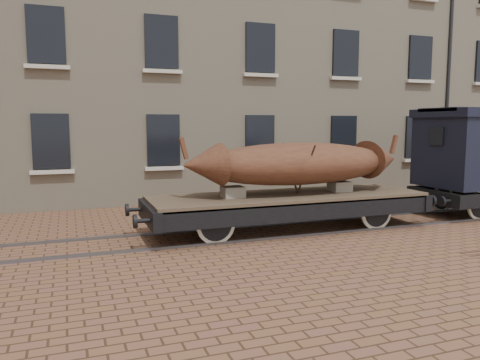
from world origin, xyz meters
name	(u,v)px	position (x,y,z in m)	size (l,w,h in m)	color
ground	(297,230)	(0.00, 0.00, 0.00)	(90.00, 90.00, 0.00)	brown
warehouse_cream	(258,31)	(3.00, 9.99, 7.00)	(40.00, 10.19, 14.00)	#B9AA8D
rail_track	(297,228)	(0.00, 0.00, 0.03)	(30.00, 1.52, 0.06)	#59595E
flatcar_wagon	(288,201)	(-0.27, 0.00, 0.75)	(8.02, 2.17, 1.21)	#433429
iron_boat	(298,163)	(-0.01, 0.00, 1.73)	(6.18, 1.80, 1.49)	brown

